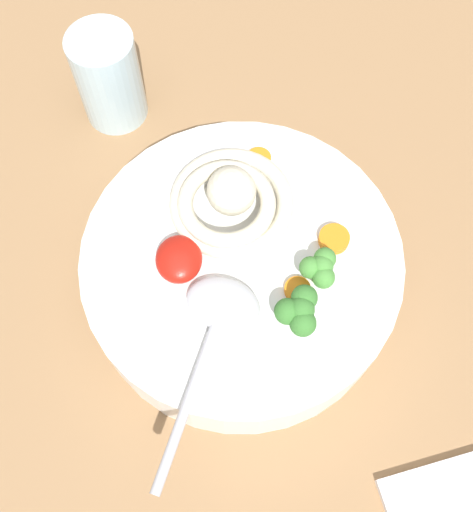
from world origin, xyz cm
name	(u,v)px	position (x,y,z in cm)	size (l,w,h in cm)	color
table_slab	(213,310)	(0.00, 0.00, 1.35)	(101.50, 101.50, 2.70)	#936D47
soup_bowl	(236,271)	(-1.70, 2.41, 6.18)	(27.24, 27.24, 6.74)	white
noodle_pile	(225,200)	(-6.24, 1.87, 10.92)	(11.79, 11.55, 4.74)	beige
soup_spoon	(212,320)	(3.94, -0.05, 10.24)	(17.12, 10.00, 1.60)	#B7B7BC
chili_sauce_dollop	(174,260)	(-1.44, -2.78, 10.41)	(4.28, 3.86, 1.93)	#B2190F
broccoli_floret_beside_noodles	(315,267)	(0.67, 8.46, 11.22)	(3.59, 3.09, 2.84)	#7A9E60
broccoli_floret_near_spoon	(293,311)	(4.24, 6.25, 11.48)	(4.12, 3.54, 3.25)	#7A9E60
carrot_slice_left	(292,290)	(1.85, 6.61, 9.74)	(2.15, 2.15, 0.59)	orange
carrot_slice_extra_b	(329,239)	(-2.33, 10.25, 9.84)	(2.59, 2.59, 0.80)	orange
carrot_slice_front	(254,160)	(-10.80, 4.83, 9.76)	(2.20, 2.20, 0.63)	orange
drinking_glass	(104,78)	(-22.79, -8.76, 7.87)	(6.47, 6.47, 10.33)	silver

